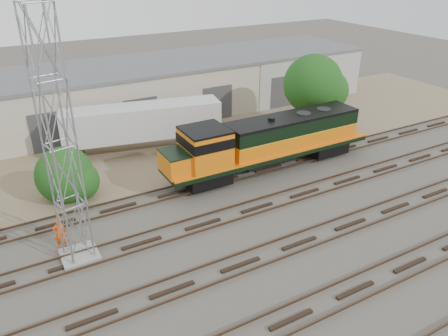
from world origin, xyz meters
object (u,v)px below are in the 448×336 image
locomotive (267,142)px  signal_tower (61,149)px  semi_trailer (146,122)px  worker (60,233)px

locomotive → signal_tower: size_ratio=1.29×
semi_trailer → worker: bearing=-119.4°
signal_tower → semi_trailer: (8.52, 12.01, -4.03)m
signal_tower → semi_trailer: signal_tower is taller
signal_tower → worker: bearing=116.2°
signal_tower → worker: 5.78m
locomotive → signal_tower: bearing=-165.6°
locomotive → signal_tower: (-15.16, -3.89, 4.17)m
signal_tower → semi_trailer: bearing=54.6°
locomotive → signal_tower: signal_tower is taller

